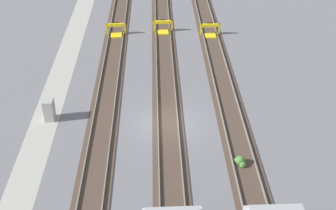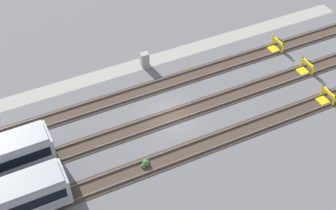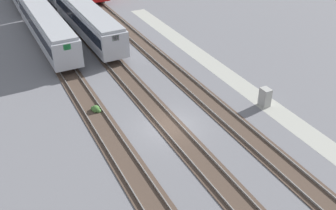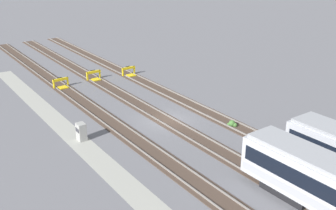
{
  "view_description": "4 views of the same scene",
  "coord_description": "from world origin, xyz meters",
  "px_view_note": "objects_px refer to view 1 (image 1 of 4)",
  "views": [
    {
      "loc": [
        27.69,
        -0.85,
        19.15
      ],
      "look_at": [
        0.31,
        0.0,
        1.8
      ],
      "focal_mm": 50.0,
      "sensor_mm": 36.0,
      "label": 1
    },
    {
      "loc": [
        14.17,
        29.1,
        33.45
      ],
      "look_at": [
        0.31,
        0.0,
        1.8
      ],
      "focal_mm": 50.0,
      "sensor_mm": 36.0,
      "label": 2
    },
    {
      "loc": [
        -22.36,
        11.64,
        17.72
      ],
      "look_at": [
        0.31,
        0.0,
        1.8
      ],
      "focal_mm": 42.0,
      "sensor_mm": 36.0,
      "label": 3
    },
    {
      "loc": [
        29.29,
        -20.43,
        15.7
      ],
      "look_at": [
        0.31,
        0.0,
        1.8
      ],
      "focal_mm": 42.0,
      "sensor_mm": 36.0,
      "label": 4
    }
  ],
  "objects_px": {
    "bumper_stop_middle_track": "(210,31)",
    "weed_clump": "(241,161)",
    "bumper_stop_near_inner_track": "(163,27)",
    "electrical_cabinet": "(49,110)",
    "bumper_stop_nearest_track": "(116,30)"
  },
  "relations": [
    {
      "from": "bumper_stop_middle_track",
      "to": "weed_clump",
      "type": "distance_m",
      "value": 20.09
    },
    {
      "from": "bumper_stop_near_inner_track",
      "to": "electrical_cabinet",
      "type": "height_order",
      "value": "electrical_cabinet"
    },
    {
      "from": "bumper_stop_nearest_track",
      "to": "electrical_cabinet",
      "type": "relative_size",
      "value": 1.26
    },
    {
      "from": "bumper_stop_nearest_track",
      "to": "electrical_cabinet",
      "type": "xyz_separation_m",
      "value": [
        14.89,
        -3.88,
        0.29
      ]
    },
    {
      "from": "bumper_stop_near_inner_track",
      "to": "bumper_stop_middle_track",
      "type": "relative_size",
      "value": 1.0
    },
    {
      "from": "bumper_stop_middle_track",
      "to": "weed_clump",
      "type": "xyz_separation_m",
      "value": [
        20.08,
        -0.23,
        -0.27
      ]
    },
    {
      "from": "bumper_stop_nearest_track",
      "to": "weed_clump",
      "type": "xyz_separation_m",
      "value": [
        20.47,
        9.16,
        -0.27
      ]
    },
    {
      "from": "bumper_stop_nearest_track",
      "to": "bumper_stop_middle_track",
      "type": "relative_size",
      "value": 1.0
    },
    {
      "from": "bumper_stop_nearest_track",
      "to": "weed_clump",
      "type": "distance_m",
      "value": 22.43
    },
    {
      "from": "bumper_stop_nearest_track",
      "to": "electrical_cabinet",
      "type": "distance_m",
      "value": 15.39
    },
    {
      "from": "bumper_stop_middle_track",
      "to": "weed_clump",
      "type": "height_order",
      "value": "bumper_stop_middle_track"
    },
    {
      "from": "bumper_stop_near_inner_track",
      "to": "weed_clump",
      "type": "distance_m",
      "value": 21.55
    },
    {
      "from": "bumper_stop_nearest_track",
      "to": "bumper_stop_middle_track",
      "type": "distance_m",
      "value": 9.4
    },
    {
      "from": "bumper_stop_nearest_track",
      "to": "bumper_stop_middle_track",
      "type": "bearing_deg",
      "value": 87.64
    },
    {
      "from": "bumper_stop_near_inner_track",
      "to": "bumper_stop_middle_track",
      "type": "height_order",
      "value": "same"
    }
  ]
}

